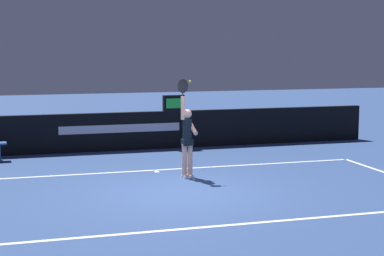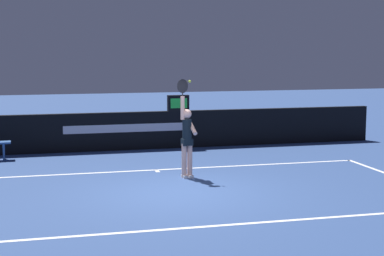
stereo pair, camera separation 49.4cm
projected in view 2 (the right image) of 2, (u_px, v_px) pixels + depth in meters
ground_plane at (178, 192)px, 13.56m from camera, size 60.00×60.00×0.00m
court_lines at (178, 192)px, 13.55m from camera, size 11.34×5.37×0.00m
back_wall at (136, 131)px, 19.23m from camera, size 16.02×0.20×1.19m
speed_display at (178, 103)px, 19.45m from camera, size 0.69×0.20×0.50m
tennis_player at (187, 137)px, 14.99m from camera, size 0.46×0.50×2.44m
tennis_ball at (190, 81)px, 14.84m from camera, size 0.06×0.06×0.06m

